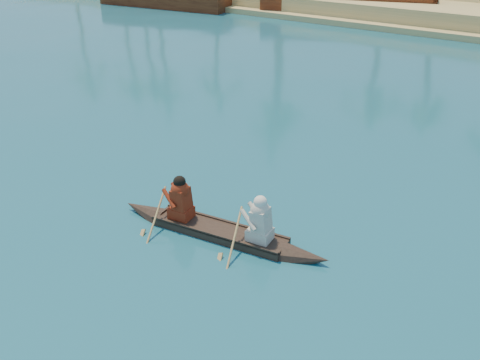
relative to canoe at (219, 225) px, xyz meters
The scene contains 3 objects.
ground 2.55m from the canoe, 52.45° to the left, with size 160.00×160.00×0.00m, color navy.
canoe is the anchor object (origin of this frame).
barge_mid 30.09m from the canoe, 110.34° to the left, with size 12.44×7.38×1.97m.
Camera 1 is at (4.84, -10.02, 6.52)m, focal length 40.00 mm.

